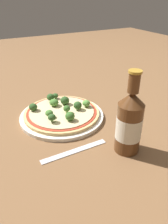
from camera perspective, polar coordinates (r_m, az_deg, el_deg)
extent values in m
plane|color=brown|center=(0.77, -5.76, -1.40)|extent=(3.00, 3.00, 0.00)
cylinder|color=silver|center=(0.77, -5.89, -1.01)|extent=(0.29, 0.29, 0.01)
cylinder|color=tan|center=(0.76, -5.95, -0.29)|extent=(0.26, 0.26, 0.01)
cylinder|color=#A83823|center=(0.76, -5.98, 0.09)|extent=(0.24, 0.24, 0.00)
cylinder|color=beige|center=(0.76, -5.98, 0.17)|extent=(0.22, 0.22, 0.00)
cylinder|color=#89A866|center=(0.76, -1.66, 0.96)|extent=(0.01, 0.01, 0.01)
ellipsoid|color=#2D5123|center=(0.75, -1.67, 1.76)|extent=(0.03, 0.03, 0.03)
cylinder|color=#89A866|center=(0.70, -8.34, -2.20)|extent=(0.01, 0.01, 0.01)
ellipsoid|color=#2D5123|center=(0.69, -8.41, -1.37)|extent=(0.02, 0.02, 0.02)
cylinder|color=#89A866|center=(0.74, -4.50, 0.18)|extent=(0.01, 0.01, 0.01)
ellipsoid|color=#386628|center=(0.74, -4.53, 0.93)|extent=(0.02, 0.02, 0.02)
cylinder|color=#89A866|center=(0.82, -8.67, 3.05)|extent=(0.01, 0.01, 0.01)
ellipsoid|color=#2D5123|center=(0.82, -8.74, 3.86)|extent=(0.03, 0.03, 0.03)
cylinder|color=#89A866|center=(0.78, 0.58, 1.68)|extent=(0.01, 0.01, 0.01)
ellipsoid|color=#568E3D|center=(0.77, 0.59, 2.34)|extent=(0.03, 0.03, 0.02)
cylinder|color=#89A866|center=(0.84, -7.47, 3.72)|extent=(0.01, 0.01, 0.01)
ellipsoid|color=#2D5123|center=(0.84, -7.51, 4.26)|extent=(0.02, 0.02, 0.02)
cylinder|color=#89A866|center=(0.80, -4.99, 2.28)|extent=(0.01, 0.01, 0.01)
ellipsoid|color=#2D5123|center=(0.79, -5.02, 3.02)|extent=(0.03, 0.03, 0.03)
cylinder|color=#89A866|center=(0.78, -13.06, 0.63)|extent=(0.01, 0.01, 0.01)
ellipsoid|color=#2D5123|center=(0.77, -13.14, 1.29)|extent=(0.03, 0.03, 0.03)
cylinder|color=#89A866|center=(0.72, -9.02, -1.02)|extent=(0.01, 0.01, 0.01)
ellipsoid|color=#477A33|center=(0.72, -9.08, -0.30)|extent=(0.03, 0.03, 0.02)
cylinder|color=#89A866|center=(0.70, -3.99, -1.99)|extent=(0.01, 0.01, 0.01)
ellipsoid|color=#386628|center=(0.69, -4.02, -1.19)|extent=(0.03, 0.03, 0.03)
cylinder|color=#89A866|center=(0.79, -7.80, 1.84)|extent=(0.01, 0.01, 0.01)
ellipsoid|color=#477A33|center=(0.79, -7.85, 2.50)|extent=(0.03, 0.03, 0.02)
cylinder|color=#563319|center=(0.59, 11.56, -4.15)|extent=(0.07, 0.07, 0.14)
cylinder|color=beige|center=(0.59, 11.59, -3.92)|extent=(0.07, 0.07, 0.06)
cone|color=#563319|center=(0.55, 12.47, 3.47)|extent=(0.07, 0.07, 0.03)
cylinder|color=#563319|center=(0.53, 12.94, 7.44)|extent=(0.03, 0.03, 0.05)
cylinder|color=#B7892D|center=(0.52, 13.28, 10.23)|extent=(0.03, 0.03, 0.01)
cube|color=silver|center=(0.62, -2.50, -10.10)|extent=(0.02, 0.20, 0.00)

